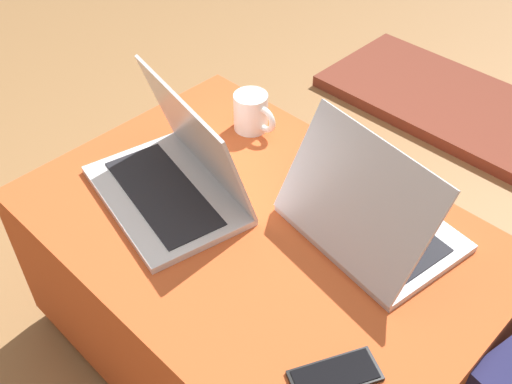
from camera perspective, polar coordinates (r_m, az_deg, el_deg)
name	(u,v)px	position (r m, az deg, el deg)	size (l,w,h in m)	color
ground_plane	(257,348)	(1.58, 0.11, -14.68)	(14.00, 14.00, 0.00)	#9E7042
ottoman	(257,293)	(1.40, 0.12, -9.60)	(0.96, 0.67, 0.45)	maroon
laptop_near	(176,175)	(1.27, -7.63, 1.65)	(0.40, 0.31, 0.25)	silver
laptop_far	(367,218)	(1.19, 10.52, -2.41)	(0.36, 0.29, 0.23)	silver
cell_phone	(335,376)	(1.02, 7.53, -16.94)	(0.12, 0.16, 0.01)	black
coffee_mug	(252,112)	(1.45, -0.38, 7.59)	(0.12, 0.08, 0.09)	white
fireplace_hearth	(503,127)	(2.38, 22.43, 5.77)	(1.40, 0.50, 0.04)	brown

